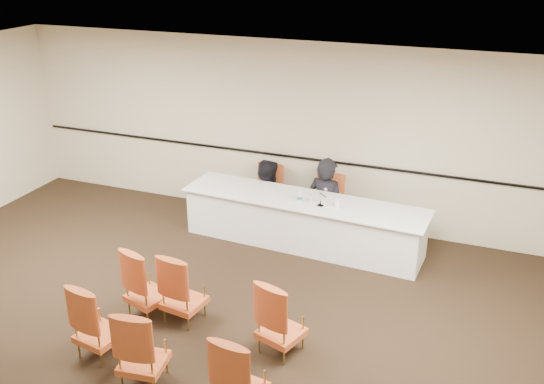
{
  "coord_description": "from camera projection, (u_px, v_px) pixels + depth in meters",
  "views": [
    {
      "loc": [
        3.1,
        -5.01,
        4.47
      ],
      "look_at": [
        0.16,
        2.6,
        1.02
      ],
      "focal_mm": 40.0,
      "sensor_mm": 36.0,
      "label": 1
    }
  ],
  "objects": [
    {
      "name": "panelist_second",
      "position": [
        266.0,
        205.0,
        10.26
      ],
      "size": [
        0.85,
        0.69,
        1.63
      ],
      "primitive_type": "imported",
      "rotation": [
        0.0,
        0.0,
        3.24
      ],
      "color": "black",
      "rests_on": "ground"
    },
    {
      "name": "wall_rail",
      "position": [
        293.0,
        157.0,
        10.05
      ],
      "size": [
        9.8,
        0.04,
        0.03
      ],
      "primitive_type": "cube",
      "color": "black",
      "rests_on": "wall_back"
    },
    {
      "name": "aud_chair_back_left",
      "position": [
        98.0,
        319.0,
        6.86
      ],
      "size": [
        0.58,
        0.58,
        0.95
      ],
      "primitive_type": null,
      "rotation": [
        0.0,
        0.0,
        -0.17
      ],
      "color": "#C05422",
      "rests_on": "ground"
    },
    {
      "name": "aud_chair_back_right",
      "position": [
        240.0,
        373.0,
        6.0
      ],
      "size": [
        0.56,
        0.56,
        0.95
      ],
      "primitive_type": null,
      "rotation": [
        0.0,
        0.0,
        -0.12
      ],
      "color": "#C05422",
      "rests_on": "ground"
    },
    {
      "name": "aud_chair_back_mid",
      "position": [
        142.0,
        345.0,
        6.41
      ],
      "size": [
        0.56,
        0.56,
        0.95
      ],
      "primitive_type": null,
      "rotation": [
        0.0,
        0.0,
        0.13
      ],
      "color": "#C05422",
      "rests_on": "ground"
    },
    {
      "name": "drinking_glass",
      "position": [
        310.0,
        199.0,
        9.15
      ],
      "size": [
        0.08,
        0.08,
        0.1
      ],
      "primitive_type": "cylinder",
      "rotation": [
        0.0,
        0.0,
        -0.2
      ],
      "color": "silver",
      "rests_on": "panel_table"
    },
    {
      "name": "panelist_second_chair",
      "position": [
        266.0,
        194.0,
        10.18
      ],
      "size": [
        0.53,
        0.53,
        0.95
      ],
      "primitive_type": null,
      "rotation": [
        0.0,
        0.0,
        -0.06
      ],
      "color": "#C05422",
      "rests_on": "ground"
    },
    {
      "name": "microphone",
      "position": [
        321.0,
        198.0,
        8.97
      ],
      "size": [
        0.13,
        0.2,
        0.25
      ],
      "primitive_type": null,
      "rotation": [
        0.0,
        0.0,
        -0.26
      ],
      "color": "black",
      "rests_on": "panel_table"
    },
    {
      "name": "panelist_main",
      "position": [
        326.0,
        211.0,
        9.81
      ],
      "size": [
        0.74,
        0.57,
        1.81
      ],
      "primitive_type": "imported",
      "rotation": [
        0.0,
        0.0,
        2.91
      ],
      "color": "black",
      "rests_on": "ground"
    },
    {
      "name": "water_bottle",
      "position": [
        300.0,
        195.0,
        9.11
      ],
      "size": [
        0.08,
        0.08,
        0.24
      ],
      "primitive_type": null,
      "rotation": [
        0.0,
        0.0,
        -0.17
      ],
      "color": "#177B82",
      "rests_on": "panel_table"
    },
    {
      "name": "aud_chair_front_mid",
      "position": [
        183.0,
        287.0,
        7.48
      ],
      "size": [
        0.56,
        0.56,
        0.95
      ],
      "primitive_type": null,
      "rotation": [
        0.0,
        0.0,
        -0.13
      ],
      "color": "#C05422",
      "rests_on": "ground"
    },
    {
      "name": "aud_chair_front_right",
      "position": [
        281.0,
        316.0,
        6.9
      ],
      "size": [
        0.63,
        0.63,
        0.95
      ],
      "primitive_type": null,
      "rotation": [
        0.0,
        0.0,
        -0.31
      ],
      "color": "#C05422",
      "rests_on": "ground"
    },
    {
      "name": "coffee_cup",
      "position": [
        337.0,
        204.0,
        8.93
      ],
      "size": [
        0.09,
        0.09,
        0.14
      ],
      "primitive_type": "cylinder",
      "rotation": [
        0.0,
        0.0,
        0.08
      ],
      "color": "white",
      "rests_on": "panel_table"
    },
    {
      "name": "panelist_main_chair",
      "position": [
        326.0,
        205.0,
        9.77
      ],
      "size": [
        0.53,
        0.53,
        0.95
      ],
      "primitive_type": null,
      "rotation": [
        0.0,
        0.0,
        -0.06
      ],
      "color": "#C05422",
      "rests_on": "ground"
    },
    {
      "name": "ceiling",
      "position": [
        161.0,
        100.0,
        5.9
      ],
      "size": [
        10.0,
        10.0,
        0.0
      ],
      "primitive_type": "plane",
      "rotation": [
        3.14,
        0.0,
        0.0
      ],
      "color": "silver",
      "rests_on": "ground"
    },
    {
      "name": "panel_table",
      "position": [
        303.0,
        222.0,
        9.39
      ],
      "size": [
        3.88,
        1.1,
        0.77
      ],
      "primitive_type": null,
      "rotation": [
        0.0,
        0.0,
        -0.06
      ],
      "color": "white",
      "rests_on": "ground"
    },
    {
      "name": "aud_chair_front_left",
      "position": [
        147.0,
        281.0,
        7.61
      ],
      "size": [
        0.63,
        0.63,
        0.95
      ],
      "primitive_type": null,
      "rotation": [
        0.0,
        0.0,
        -0.31
      ],
      "color": "#C05422",
      "rests_on": "ground"
    },
    {
      "name": "floor",
      "position": [
        179.0,
        351.0,
        7.07
      ],
      "size": [
        10.0,
        10.0,
        0.0
      ],
      "primitive_type": "plane",
      "color": "black",
      "rests_on": "ground"
    },
    {
      "name": "papers",
      "position": [
        323.0,
        203.0,
        9.11
      ],
      "size": [
        0.35,
        0.3,
        0.0
      ],
      "primitive_type": "cube",
      "rotation": [
        0.0,
        0.0,
        -0.29
      ],
      "color": "white",
      "rests_on": "panel_table"
    },
    {
      "name": "wall_back",
      "position": [
        294.0,
        133.0,
        9.92
      ],
      "size": [
        10.0,
        0.04,
        3.0
      ],
      "primitive_type": "cube",
      "color": "beige",
      "rests_on": "ground"
    }
  ]
}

